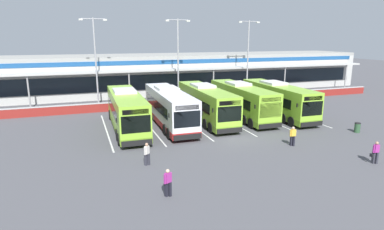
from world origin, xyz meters
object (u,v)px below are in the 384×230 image
at_px(coach_bus_right_centre, 241,101).
at_px(lamp_post_centre, 178,56).
at_px(coach_bus_leftmost, 127,111).
at_px(pedestrian_in_dark_coat, 293,136).
at_px(pedestrian_near_bin, 147,153).
at_px(litter_bin, 357,128).
at_px(pedestrian_with_handbag, 376,152).
at_px(coach_bus_rightmost, 277,100).
at_px(lamp_post_west, 95,57).
at_px(coach_bus_centre, 206,104).
at_px(pedestrian_child, 168,182).
at_px(coach_bus_left_centre, 169,108).
at_px(lamp_post_east, 248,55).

xyz_separation_m(coach_bus_right_centre, lamp_post_centre, (-4.31, 9.80, 4.50)).
height_order(coach_bus_leftmost, pedestrian_in_dark_coat, coach_bus_leftmost).
relative_size(pedestrian_near_bin, litter_bin, 1.74).
xyz_separation_m(coach_bus_leftmost, pedestrian_with_handbag, (15.16, -14.53, -0.93)).
bearing_deg(pedestrian_in_dark_coat, coach_bus_rightmost, 63.32).
xyz_separation_m(coach_bus_rightmost, pedestrian_near_bin, (-16.88, -9.75, -0.91)).
relative_size(lamp_post_west, lamp_post_centre, 1.00).
bearing_deg(coach_bus_leftmost, coach_bus_centre, 5.32).
distance_m(pedestrian_with_handbag, pedestrian_child, 15.00).
relative_size(coach_bus_rightmost, pedestrian_near_bin, 7.53).
bearing_deg(coach_bus_left_centre, pedestrian_near_bin, -113.76).
bearing_deg(coach_bus_right_centre, coach_bus_centre, -177.66).
bearing_deg(lamp_post_east, litter_bin, -86.73).
height_order(coach_bus_centre, pedestrian_in_dark_coat, coach_bus_centre).
distance_m(coach_bus_centre, litter_bin, 14.77).
height_order(pedestrian_in_dark_coat, lamp_post_centre, lamp_post_centre).
distance_m(lamp_post_west, lamp_post_centre, 10.41).
xyz_separation_m(coach_bus_centre, pedestrian_child, (-8.28, -15.21, -0.91)).
bearing_deg(litter_bin, coach_bus_right_centre, 129.32).
xyz_separation_m(coach_bus_left_centre, lamp_post_west, (-6.19, 11.51, 4.50)).
height_order(pedestrian_with_handbag, lamp_post_east, lamp_post_east).
bearing_deg(pedestrian_in_dark_coat, litter_bin, 8.89).
bearing_deg(lamp_post_centre, coach_bus_centre, -90.05).
relative_size(coach_bus_centre, lamp_post_west, 1.11).
relative_size(coach_bus_leftmost, coach_bus_right_centre, 1.00).
bearing_deg(pedestrian_in_dark_coat, lamp_post_centre, 100.17).
bearing_deg(lamp_post_west, coach_bus_right_centre, -36.23).
height_order(coach_bus_left_centre, pedestrian_in_dark_coat, coach_bus_left_centre).
xyz_separation_m(coach_bus_left_centre, litter_bin, (15.90, -8.30, -1.32)).
distance_m(coach_bus_rightmost, lamp_post_east, 12.19).
height_order(lamp_post_centre, litter_bin, lamp_post_centre).
relative_size(coach_bus_leftmost, litter_bin, 13.11).
bearing_deg(lamp_post_centre, pedestrian_with_handbag, -75.14).
bearing_deg(litter_bin, lamp_post_centre, 121.89).
relative_size(coach_bus_centre, lamp_post_centre, 1.11).
relative_size(coach_bus_rightmost, pedestrian_in_dark_coat, 7.53).
distance_m(pedestrian_in_dark_coat, lamp_post_centre, 21.14).
distance_m(pedestrian_with_handbag, lamp_post_west, 31.78).
bearing_deg(lamp_post_centre, coach_bus_rightmost, -51.41).
distance_m(coach_bus_leftmost, litter_bin, 21.78).
distance_m(pedestrian_child, lamp_post_west, 26.78).
distance_m(coach_bus_leftmost, lamp_post_west, 12.70).
distance_m(lamp_post_centre, litter_bin, 22.95).
height_order(coach_bus_leftmost, coach_bus_right_centre, same).
xyz_separation_m(coach_bus_right_centre, pedestrian_near_bin, (-12.78, -10.50, -0.91)).
height_order(coach_bus_left_centre, lamp_post_east, lamp_post_east).
xyz_separation_m(coach_bus_leftmost, coach_bus_left_centre, (4.28, 0.21, 0.00)).
height_order(coach_bus_leftmost, litter_bin, coach_bus_leftmost).
bearing_deg(coach_bus_right_centre, coach_bus_left_centre, -174.92).
height_order(pedestrian_child, lamp_post_west, lamp_post_west).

